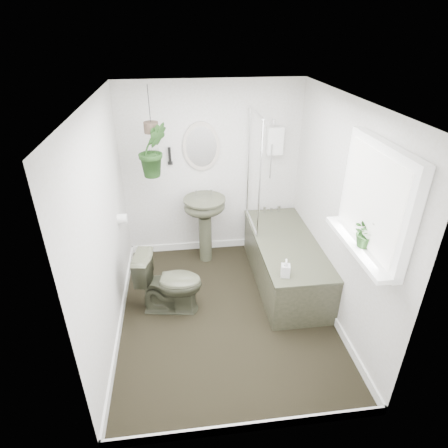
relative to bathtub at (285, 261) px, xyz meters
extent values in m
cube|color=black|center=(-0.80, -0.50, -0.30)|extent=(2.30, 2.80, 0.02)
cube|color=white|center=(-0.80, -0.50, 2.02)|extent=(2.30, 2.80, 0.02)
cube|color=silver|center=(-0.80, 0.91, 0.86)|extent=(2.30, 0.02, 2.30)
cube|color=silver|center=(-0.80, -1.91, 0.86)|extent=(2.30, 0.02, 2.30)
cube|color=silver|center=(-1.96, -0.50, 0.86)|extent=(0.02, 2.80, 2.30)
cube|color=silver|center=(0.36, -0.50, 0.86)|extent=(0.02, 2.80, 2.30)
cube|color=white|center=(-0.80, -0.50, -0.24)|extent=(2.30, 2.80, 0.10)
cube|color=white|center=(0.00, 0.84, 1.26)|extent=(0.20, 0.10, 0.35)
ellipsoid|color=#B9AD9F|center=(-0.93, 0.87, 1.21)|extent=(0.46, 0.03, 0.62)
cylinder|color=black|center=(-1.33, 0.86, 1.11)|extent=(0.04, 0.04, 0.22)
cylinder|color=white|center=(-1.90, 0.20, 0.61)|extent=(0.11, 0.11, 0.11)
cube|color=white|center=(0.29, -1.20, 1.36)|extent=(0.08, 1.00, 0.90)
cube|color=white|center=(0.22, -1.20, 0.94)|extent=(0.18, 1.00, 0.04)
cube|color=white|center=(0.24, -1.20, 1.36)|extent=(0.01, 0.86, 0.76)
imported|color=#3F4130|center=(-1.40, -0.34, 0.07)|extent=(0.76, 0.51, 0.72)
imported|color=black|center=(0.25, -1.24, 1.09)|extent=(0.24, 0.21, 0.26)
imported|color=black|center=(-1.50, 0.50, 1.31)|extent=(0.42, 0.37, 0.63)
imported|color=black|center=(-0.21, -0.68, 0.39)|extent=(0.11, 0.11, 0.20)
cylinder|color=#413328|center=(-1.50, 0.50, 1.56)|extent=(0.16, 0.16, 0.12)
camera|label=1|loc=(-1.23, -3.68, 2.59)|focal=30.00mm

